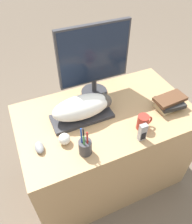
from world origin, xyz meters
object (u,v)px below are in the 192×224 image
at_px(pen_cup, 85,147).
at_px(book_stack, 169,102).
at_px(monitor, 94,58).
at_px(coffee_mug, 143,122).
at_px(cat, 83,107).
at_px(keyboard, 82,116).
at_px(phone, 142,132).
at_px(baseball, 64,139).
at_px(computer_mouse, 39,147).

bearing_deg(pen_cup, book_stack, 10.37).
distance_m(monitor, coffee_mug, 0.53).
height_order(cat, book_stack, cat).
height_order(keyboard, phone, phone).
xyz_separation_m(baseball, phone, (0.44, -0.16, 0.03)).
distance_m(monitor, baseball, 0.57).
bearing_deg(book_stack, pen_cup, -169.63).
bearing_deg(keyboard, coffee_mug, -36.65).
bearing_deg(phone, cat, 128.40).
height_order(baseball, phone, phone).
xyz_separation_m(monitor, computer_mouse, (-0.50, -0.36, -0.28)).
height_order(monitor, phone, monitor).
relative_size(keyboard, baseball, 5.72).
bearing_deg(cat, pen_cup, -109.65).
bearing_deg(coffee_mug, keyboard, 143.35).
height_order(computer_mouse, pen_cup, pen_cup).
height_order(coffee_mug, pen_cup, pen_cup).
xyz_separation_m(coffee_mug, phone, (-0.06, -0.08, 0.01)).
bearing_deg(pen_cup, monitor, 61.21).
height_order(monitor, book_stack, monitor).
relative_size(keyboard, coffee_mug, 3.82).
xyz_separation_m(coffee_mug, baseball, (-0.49, 0.08, -0.02)).
relative_size(cat, monitor, 0.77).
distance_m(computer_mouse, coffee_mug, 0.65).
height_order(cat, monitor, monitor).
relative_size(computer_mouse, book_stack, 0.40).
height_order(keyboard, coffee_mug, coffee_mug).
bearing_deg(monitor, computer_mouse, -144.67).
bearing_deg(book_stack, keyboard, 166.01).
xyz_separation_m(keyboard, monitor, (0.18, 0.21, 0.29)).
xyz_separation_m(keyboard, baseball, (-0.17, -0.16, 0.02)).
distance_m(computer_mouse, pen_cup, 0.27).
height_order(keyboard, pen_cup, pen_cup).
distance_m(computer_mouse, baseball, 0.15).
bearing_deg(book_stack, baseball, -179.36).
distance_m(cat, pen_cup, 0.29).
bearing_deg(baseball, monitor, 46.27).
distance_m(keyboard, coffee_mug, 0.40).
distance_m(monitor, computer_mouse, 0.68).
bearing_deg(coffee_mug, computer_mouse, 171.57).
bearing_deg(monitor, coffee_mug, -72.96).
bearing_deg(phone, coffee_mug, 54.10).
distance_m(keyboard, computer_mouse, 0.35).
relative_size(keyboard, phone, 3.30).
bearing_deg(coffee_mug, cat, 142.13).
bearing_deg(coffee_mug, monitor, 107.04).
bearing_deg(phone, monitor, 98.82).
bearing_deg(baseball, cat, 40.36).
distance_m(monitor, book_stack, 0.60).
bearing_deg(cat, baseball, -139.64).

